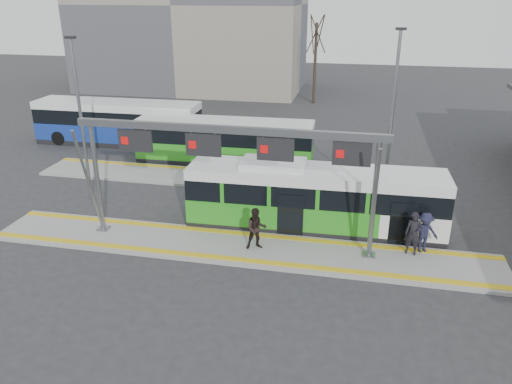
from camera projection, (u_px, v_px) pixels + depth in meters
ground at (239, 249)px, 21.57m from camera, size 120.00×120.00×0.00m
platform_main at (239, 247)px, 21.54m from camera, size 22.00×3.00×0.15m
platform_second at (205, 177)px, 29.56m from camera, size 20.00×3.00×0.15m
tactile_main at (239, 246)px, 21.51m from camera, size 22.00×2.65×0.02m
tactile_second at (211, 170)px, 30.57m from camera, size 20.00×0.35×0.02m
gantry at (230, 152)px, 20.25m from camera, size 13.00×1.68×5.20m
apartment_block at (190, 2)px, 53.41m from camera, size 24.50×12.50×18.40m
hero_bus at (314, 199)px, 22.95m from camera, size 11.71×2.74×3.20m
bg_bus_green at (225, 142)px, 31.80m from camera, size 11.29×2.66×2.81m
bg_bus_blue at (118, 123)px, 35.76m from camera, size 11.83×2.75×3.08m
passenger_a at (413, 234)px, 20.54m from camera, size 0.76×0.58×1.86m
passenger_b at (256, 229)px, 20.99m from camera, size 1.08×0.97×1.83m
passenger_c at (425, 233)px, 20.70m from camera, size 1.30×1.00×1.78m
tree_left at (260, 26)px, 49.25m from camera, size 1.40×1.40×9.36m
tree_mid at (316, 34)px, 46.87m from camera, size 1.40×1.40×8.57m
tree_far at (91, 29)px, 53.30m from camera, size 1.40×1.40×8.60m
lamp_west at (81, 118)px, 24.97m from camera, size 0.50×0.25×8.38m
lamp_east at (392, 116)px, 24.57m from camera, size 0.50×0.25×8.79m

